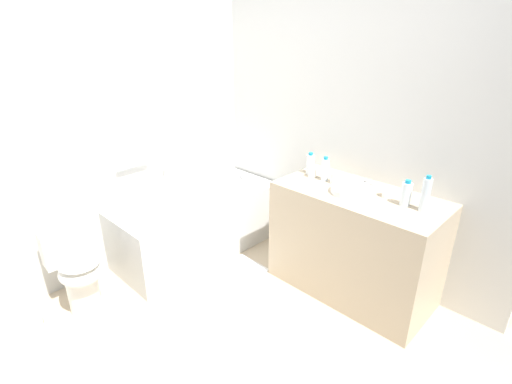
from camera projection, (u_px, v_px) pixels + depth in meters
ground_plane at (206, 337)px, 2.67m from camera, size 3.99×3.99×0.00m
wall_back_tiled at (93, 135)px, 3.05m from camera, size 3.39×0.10×2.42m
wall_right_mirror at (342, 130)px, 3.21m from camera, size 0.10×2.98×2.42m
bathtub at (198, 222)px, 3.62m from camera, size 1.56×0.67×1.32m
toilet at (77, 269)px, 2.84m from camera, size 0.37×0.48×0.66m
vanity_counter at (354, 243)px, 3.01m from camera, size 0.62×1.25×0.87m
sink_basin at (352, 190)px, 2.83m from camera, size 0.31×0.31×0.05m
sink_faucet at (364, 183)px, 2.94m from camera, size 0.13×0.15×0.06m
water_bottle_0 at (426, 194)px, 2.51m from camera, size 0.06×0.06×0.25m
water_bottle_1 at (310, 164)px, 3.18m from camera, size 0.06×0.06×0.19m
water_bottle_2 at (406, 194)px, 2.61m from camera, size 0.07×0.07×0.19m
water_bottle_3 at (325, 169)px, 3.04m from camera, size 0.06×0.06×0.20m
drinking_glass_0 at (312, 172)px, 3.13m from camera, size 0.07×0.07×0.08m
drinking_glass_1 at (387, 192)px, 2.75m from camera, size 0.07×0.07×0.08m
drinking_glass_2 at (335, 178)px, 3.00m from camera, size 0.08×0.08×0.09m
bath_mat at (234, 275)px, 3.34m from camera, size 0.54×0.36×0.01m
toilet_paper_roll at (51, 316)px, 2.80m from camera, size 0.11×0.11×0.10m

